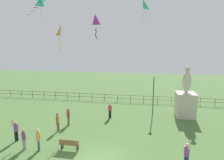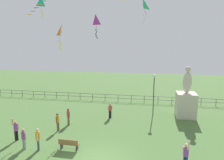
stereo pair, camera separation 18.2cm
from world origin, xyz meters
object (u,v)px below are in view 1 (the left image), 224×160
person_3 (24,138)px  statue_monument (186,101)px  kite_4 (62,31)px  kite_5 (143,5)px  person_4 (16,129)px  park_bench (69,144)px  kite_0 (41,2)px  person_1 (58,121)px  kite_1 (95,21)px  person_5 (187,154)px  person_0 (38,138)px  person_7 (68,116)px  person_6 (110,109)px  lamppost (154,86)px

person_3 → statue_monument: bearing=34.7°
statue_monument → kite_4: kite_4 is taller
kite_5 → person_4: bearing=-147.8°
kite_4 → statue_monument: bearing=7.3°
park_bench → kite_0: kite_0 is taller
person_4 → kite_5: (9.62, 6.06, 10.16)m
person_1 → person_4: person_4 is taller
kite_0 → kite_1: kite_0 is taller
statue_monument → kite_1: kite_1 is taller
kite_4 → kite_5: bearing=-1.3°
park_bench → person_5: (8.00, -0.92, 0.52)m
statue_monument → person_0: size_ratio=3.20×
person_3 → person_5: bearing=-2.6°
kite_5 → kite_4: bearing=178.7°
person_4 → person_0: bearing=-23.8°
park_bench → person_7: size_ratio=0.93×
statue_monument → person_6: 8.01m
statue_monument → person_5: (-1.62, -9.48, -0.68)m
person_1 → kite_0: bearing=122.8°
person_6 → person_7: 4.37m
kite_0 → kite_1: 7.21m
park_bench → kite_0: (-6.95, 10.35, 11.91)m
person_7 → kite_4: kite_4 is taller
person_0 → kite_4: 10.84m
person_4 → person_7: 4.72m
kite_0 → kite_5: 12.46m
person_1 → person_4: size_ratio=0.85×
person_4 → kite_1: 13.32m
person_1 → person_4: bearing=-138.4°
person_5 → person_7: 11.10m
lamppost → person_4: lamppost is taller
person_3 → kite_5: 14.95m
park_bench → person_4: person_4 is taller
statue_monument → lamppost: 3.70m
person_0 → kite_5: (7.09, 7.18, 10.17)m
person_5 → kite_1: bearing=128.8°
person_5 → park_bench: bearing=173.4°
statue_monument → person_4: statue_monument is taller
statue_monument → park_bench: bearing=-138.4°
statue_monument → person_0: (-11.80, -8.99, -0.70)m
lamppost → kite_1: 9.45m
person_7 → kite_1: size_ratio=0.62×
statue_monument → kite_1: (-9.82, 0.70, 8.43)m
person_5 → person_7: bearing=151.5°
park_bench → person_1: (-2.17, 2.93, 0.48)m
kite_5 → person_0: bearing=-134.6°
person_1 → kite_0: kite_0 is taller
kite_4 → person_0: bearing=-82.7°
park_bench → person_6: (1.83, 6.86, 0.45)m
lamppost → kite_5: (-1.36, -1.89, 7.90)m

